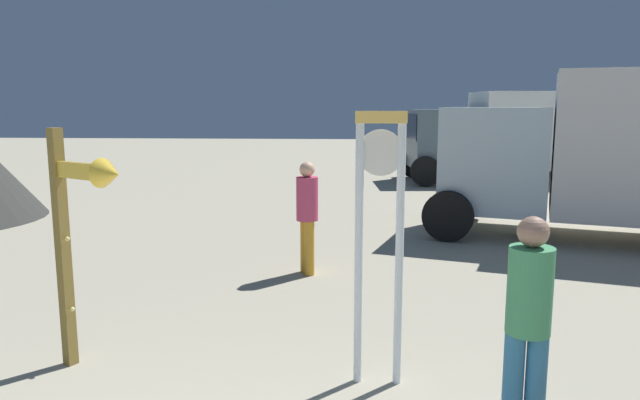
# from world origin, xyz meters

# --- Properties ---
(standing_clock) EXTENTS (0.42, 0.11, 2.35)m
(standing_clock) POSITION_xyz_m (1.12, 2.68, 1.42)
(standing_clock) COLOR white
(standing_clock) RESTS_ON ground_plane
(arrow_sign) EXTENTS (0.86, 0.59, 2.20)m
(arrow_sign) POSITION_xyz_m (-1.48, 2.70, 1.44)
(arrow_sign) COLOR olive
(arrow_sign) RESTS_ON ground_plane
(person_near_clock) EXTENTS (0.31, 0.31, 1.63)m
(person_near_clock) POSITION_xyz_m (2.15, 1.90, 0.91)
(person_near_clock) COLOR teal
(person_near_clock) RESTS_ON ground_plane
(person_distant) EXTENTS (0.31, 0.31, 1.61)m
(person_distant) POSITION_xyz_m (0.21, 5.95, 0.90)
(person_distant) COLOR gold
(person_distant) RESTS_ON ground_plane
(box_truck_near) EXTENTS (6.66, 4.06, 2.98)m
(box_truck_near) POSITION_xyz_m (5.69, 8.36, 1.61)
(box_truck_near) COLOR silver
(box_truck_near) RESTS_ON ground_plane
(box_truck_far) EXTENTS (6.81, 3.03, 2.81)m
(box_truck_far) POSITION_xyz_m (5.96, 16.71, 1.54)
(box_truck_far) COLOR silver
(box_truck_far) RESTS_ON ground_plane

